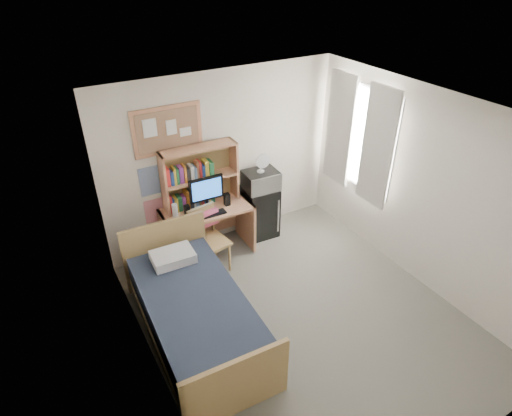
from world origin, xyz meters
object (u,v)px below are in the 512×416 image
monitor (207,194)px  microwave (261,180)px  desk (208,231)px  speaker_left (187,211)px  desk_fan (261,163)px  speaker_right (227,199)px  bulletin_board (168,130)px  bed (196,317)px  desk_chair (211,242)px  mini_fridge (260,211)px

monitor → microwave: monitor is taller
desk → microwave: bearing=5.4°
speaker_left → desk_fan: bearing=6.8°
speaker_right → desk_fan: 0.74m
bulletin_board → bed: size_ratio=0.44×
desk → microwave: microwave is taller
bulletin_board → desk_chair: bearing=-73.3°
monitor → microwave: bearing=9.0°
desk → desk_fan: desk_fan is taller
desk → microwave: size_ratio=2.54×
speaker_right → mini_fridge: bearing=14.9°
speaker_right → bulletin_board: bearing=149.8°
monitor → speaker_right: size_ratio=2.80×
desk_chair → speaker_right: speaker_right is taller
microwave → desk_fan: 0.28m
mini_fridge → monitor: size_ratio=1.58×
desk_chair → bed: size_ratio=0.45×
microwave → desk_fan: size_ratio=1.83×
bulletin_board → monitor: size_ratio=1.82×
desk_chair → speaker_left: size_ratio=5.96×
desk_chair → desk_fan: 1.36m
monitor → desk_fan: 0.96m
speaker_left → desk_fan: 1.29m
speaker_right → monitor: bearing=-180.0°
speaker_right → microwave: (0.63, 0.13, 0.08)m
monitor → microwave: size_ratio=1.03×
desk → speaker_right: bearing=-11.3°
bed → speaker_right: speaker_right is taller
desk → mini_fridge: 0.93m
desk → bed: bearing=-117.7°
bed → speaker_left: size_ratio=13.27×
desk_fan → microwave: bearing=0.0°
desk_chair → microwave: microwave is taller
desk_chair → mini_fridge: bearing=13.6°
desk → bed: 1.60m
desk → monitor: (-0.00, -0.06, 0.66)m
bed → monitor: bearing=62.0°
desk_chair → monitor: monitor is taller
desk_chair → bulletin_board: bearing=97.3°
bulletin_board → speaker_left: size_ratio=5.78×
desk_chair → desk_fan: desk_fan is taller
mini_fridge → monitor: 1.14m
microwave → speaker_right: bearing=-164.9°
bulletin_board → monitor: (0.32, -0.38, -0.87)m
desk → desk_chair: desk_chair is taller
desk_chair → monitor: size_ratio=1.87×
bulletin_board → bed: 2.40m
speaker_left → desk_fan: (1.23, 0.11, 0.37)m
desk → speaker_right: (0.30, -0.07, 0.49)m
desk → monitor: 0.66m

